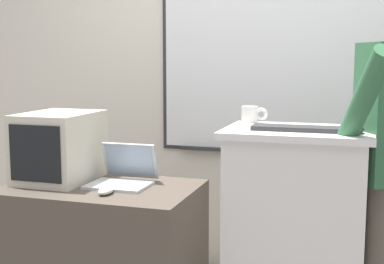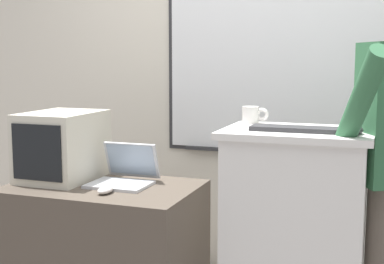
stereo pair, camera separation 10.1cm
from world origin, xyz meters
TOP-DOWN VIEW (x-y plane):
  - back_wall at (0.02, 1.23)m, footprint 6.40×0.17m
  - lectern_podium at (0.28, 0.32)m, footprint 0.65×0.48m
  - side_desk at (-0.65, 0.24)m, footprint 0.92×0.60m
  - laptop at (-0.57, 0.31)m, footprint 0.29×0.29m
  - wireless_keyboard at (0.29, 0.26)m, footprint 0.40×0.12m
  - computer_mouse_by_laptop at (-0.56, 0.09)m, footprint 0.06×0.10m
  - computer_mouse_by_keyboard at (0.53, 0.25)m, footprint 0.06×0.10m
  - crt_monitor at (-0.92, 0.30)m, footprint 0.33×0.44m
  - coffee_mug at (0.03, 0.49)m, footprint 0.13×0.08m

SIDE VIEW (x-z plane):
  - side_desk at x=-0.65m, z-range 0.00..0.73m
  - lectern_podium at x=0.28m, z-range 0.00..1.04m
  - computer_mouse_by_laptop at x=-0.56m, z-range 0.73..0.76m
  - laptop at x=-0.57m, z-range 0.68..0.88m
  - crt_monitor at x=-0.92m, z-range 0.73..1.07m
  - wireless_keyboard at x=0.29m, z-range 1.03..1.05m
  - computer_mouse_by_keyboard at x=0.53m, z-range 1.03..1.07m
  - coffee_mug at x=0.03m, z-range 1.03..1.12m
  - back_wall at x=0.02m, z-range 0.00..2.75m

